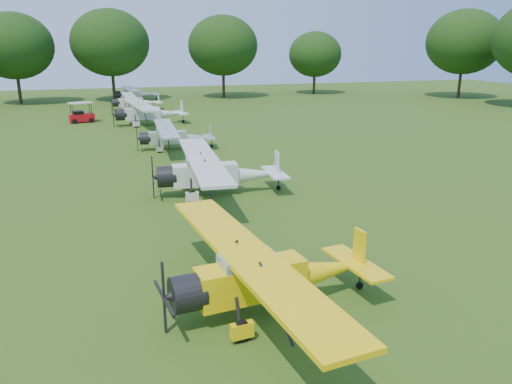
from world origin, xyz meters
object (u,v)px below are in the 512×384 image
Objects in this scene: aircraft_5 at (147,111)px; golf_cart at (81,116)px; aircraft_6 at (134,101)px; aircraft_3 at (215,171)px; aircraft_4 at (173,135)px; aircraft_2 at (267,272)px; aircraft_7 at (134,93)px.

aircraft_5 reaches higher than golf_cart.
aircraft_3 is at bearing -88.97° from aircraft_6.
aircraft_4 is at bearing 95.85° from aircraft_3.
aircraft_7 is (0.83, 62.68, -0.10)m from aircraft_2.
aircraft_5 is 4.45× the size of golf_cart.
aircraft_2 is 38.88m from aircraft_5.
aircraft_5 is (0.37, 38.87, 0.10)m from aircraft_2.
aircraft_2 is 43.09m from golf_cart.
aircraft_4 is 37.11m from aircraft_7.
golf_cart reaches higher than aircraft_4.
aircraft_4 is (-0.32, 12.97, -0.22)m from aircraft_3.
aircraft_7 is 3.81× the size of golf_cart.
aircraft_2 is at bearing -88.97° from aircraft_4.
aircraft_2 reaches higher than golf_cart.
aircraft_7 is (-0.48, 50.08, -0.16)m from aircraft_3.
golf_cart is at bearing 116.04° from aircraft_4.
aircraft_2 is at bearing -95.06° from aircraft_7.
aircraft_3 is 26.28m from aircraft_5.
aircraft_5 reaches higher than aircraft_3.
aircraft_5 is 1.20× the size of aircraft_6.
aircraft_5 is at bearing -95.41° from aircraft_7.
aircraft_4 is 0.97× the size of aircraft_6.
aircraft_7 is at bearing 93.52° from aircraft_4.
aircraft_2 is at bearing -91.50° from aircraft_3.
aircraft_2 is at bearing -96.16° from aircraft_5.
aircraft_3 is at bearing -93.75° from aircraft_7.
aircraft_6 is 11.04m from aircraft_7.
aircraft_6 is (-0.96, 26.10, 0.04)m from aircraft_4.
aircraft_3 is 1.20× the size of aircraft_4.
aircraft_7 is (-0.16, 37.11, 0.06)m from aircraft_4.
aircraft_6 is at bearing 96.32° from aircraft_3.
aircraft_3 reaches higher than aircraft_2.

